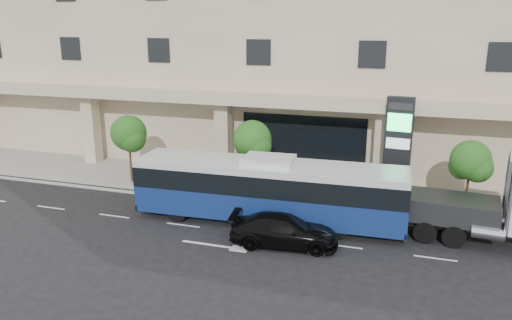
% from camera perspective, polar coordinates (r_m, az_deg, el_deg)
% --- Properties ---
extents(ground, '(120.00, 120.00, 0.00)m').
position_cam_1_polar(ground, '(25.48, 1.36, -7.26)').
color(ground, black).
rests_on(ground, ground).
extents(sidewalk, '(120.00, 6.00, 0.15)m').
position_cam_1_polar(sidewalk, '(29.97, 4.06, -3.57)').
color(sidewalk, gray).
rests_on(sidewalk, ground).
extents(curb, '(120.00, 0.30, 0.15)m').
position_cam_1_polar(curb, '(27.24, 2.55, -5.55)').
color(curb, gray).
rests_on(curb, ground).
extents(convention_center, '(60.00, 17.60, 20.00)m').
position_cam_1_polar(convention_center, '(38.52, 8.18, 15.58)').
color(convention_center, tan).
rests_on(convention_center, ground).
extents(tree_left, '(2.27, 2.20, 4.22)m').
position_cam_1_polar(tree_left, '(31.66, -14.31, 2.74)').
color(tree_left, '#422B19').
rests_on(tree_left, sidewalk).
extents(tree_mid, '(2.28, 2.20, 4.38)m').
position_cam_1_polar(tree_mid, '(28.28, -0.39, 2.03)').
color(tree_mid, '#422B19').
rests_on(tree_mid, sidewalk).
extents(tree_right, '(2.10, 2.00, 4.04)m').
position_cam_1_polar(tree_right, '(27.19, 23.33, -0.33)').
color(tree_right, '#422B19').
rests_on(tree_right, sidewalk).
extents(city_bus, '(13.66, 3.35, 3.44)m').
position_cam_1_polar(city_bus, '(25.11, 1.42, -3.34)').
color(city_bus, black).
rests_on(city_bus, ground).
extents(tow_truck, '(9.31, 2.92, 4.22)m').
position_cam_1_polar(tow_truck, '(25.09, 27.17, -5.19)').
color(tow_truck, '#2D3033').
rests_on(tow_truck, ground).
extents(black_sedan, '(5.14, 2.59, 1.43)m').
position_cam_1_polar(black_sedan, '(22.91, 3.23, -8.06)').
color(black_sedan, black).
rests_on(black_sedan, ground).
extents(signage_pylon, '(1.50, 0.70, 5.83)m').
position_cam_1_polar(signage_pylon, '(28.61, 15.86, 1.28)').
color(signage_pylon, black).
rests_on(signage_pylon, sidewalk).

